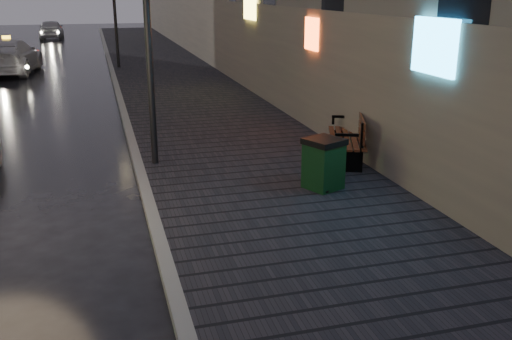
{
  "coord_description": "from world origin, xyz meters",
  "views": [
    {
      "loc": [
        0.79,
        -5.75,
        3.71
      ],
      "look_at": [
        3.19,
        2.83,
        0.85
      ],
      "focal_mm": 40.0,
      "sensor_mm": 36.0,
      "label": 1
    }
  ],
  "objects_px": {
    "bench": "(350,137)",
    "trash_bin": "(324,163)",
    "car_far": "(51,29)",
    "taxi_mid": "(9,57)"
  },
  "relations": [
    {
      "from": "car_far",
      "to": "trash_bin",
      "type": "bearing_deg",
      "value": 100.57
    },
    {
      "from": "taxi_mid",
      "to": "car_far",
      "type": "relative_size",
      "value": 1.29
    },
    {
      "from": "bench",
      "to": "trash_bin",
      "type": "xyz_separation_m",
      "value": [
        -1.24,
        -1.54,
        -0.04
      ]
    },
    {
      "from": "trash_bin",
      "to": "car_far",
      "type": "relative_size",
      "value": 0.23
    },
    {
      "from": "bench",
      "to": "taxi_mid",
      "type": "relative_size",
      "value": 0.4
    },
    {
      "from": "trash_bin",
      "to": "car_far",
      "type": "distance_m",
      "value": 38.29
    },
    {
      "from": "trash_bin",
      "to": "car_far",
      "type": "xyz_separation_m",
      "value": [
        -6.9,
        37.66,
        0.07
      ]
    },
    {
      "from": "taxi_mid",
      "to": "bench",
      "type": "bearing_deg",
      "value": 122.84
    },
    {
      "from": "taxi_mid",
      "to": "car_far",
      "type": "height_order",
      "value": "taxi_mid"
    },
    {
      "from": "bench",
      "to": "car_far",
      "type": "bearing_deg",
      "value": 123.46
    }
  ]
}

